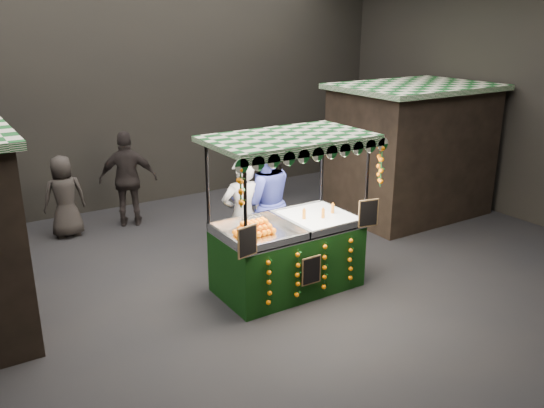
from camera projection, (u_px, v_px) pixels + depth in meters
ground at (262, 293)px, 8.18m from camera, size 12.00×12.00×0.00m
market_hall at (260, 53)px, 7.12m from camera, size 12.10×10.10×5.05m
neighbour_stall_right at (411, 150)px, 11.21m from camera, size 3.00×2.20×2.60m
juice_stall at (289, 244)px, 8.12m from camera, size 2.37×1.39×2.29m
vendor_grey at (243, 216)px, 8.64m from camera, size 0.72×0.53×1.83m
vendor_blue at (263, 202)px, 8.90m from camera, size 1.17×1.01×2.08m
shopper_1 at (346, 161)px, 11.78m from camera, size 1.01×0.84×1.91m
shopper_2 at (128, 179)px, 10.63m from camera, size 1.16×0.82×1.83m
shopper_3 at (276, 162)px, 12.38m from camera, size 1.13×1.17×1.60m
shopper_4 at (64, 197)px, 10.12m from camera, size 0.74×0.49×1.51m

